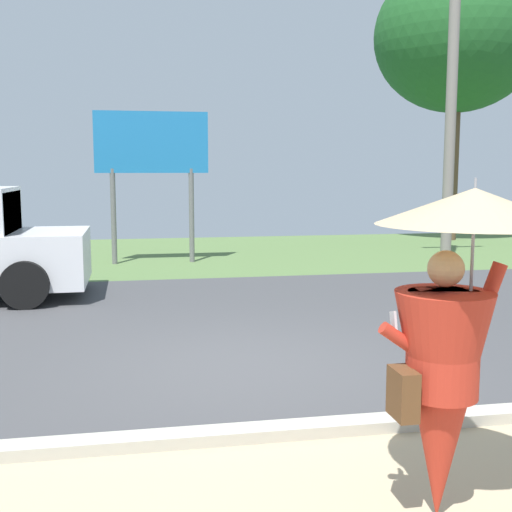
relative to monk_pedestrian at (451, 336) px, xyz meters
The scene contains 5 objects.
ground_plane 6.52m from the monk_pedestrian, 96.21° to the left, with size 40.00×22.00×0.20m.
monk_pedestrian is the anchor object (origin of this frame).
utility_pole 11.77m from the monk_pedestrian, 63.32° to the left, with size 1.80×0.24×7.90m.
roadside_billboard 12.02m from the monk_pedestrian, 96.82° to the left, with size 2.60×0.12×3.50m.
tree_center_back 17.94m from the monk_pedestrian, 62.87° to the left, with size 4.98×4.98×8.43m.
Camera 1 is at (-1.19, -7.02, 2.18)m, focal length 46.04 mm.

